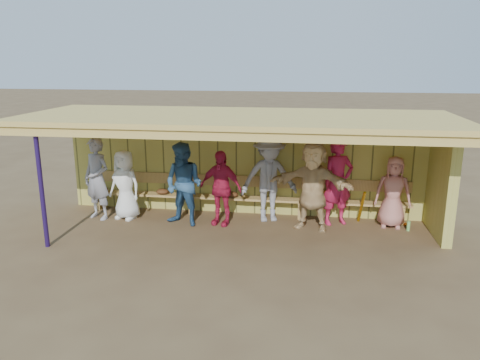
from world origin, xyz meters
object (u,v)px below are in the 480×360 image
player_b (125,185)px  player_c (184,185)px  player_f (313,185)px  bench (245,193)px  player_e (269,178)px  player_g (338,182)px  player_a (97,179)px  player_d (220,188)px  player_h (393,192)px

player_b → player_c: player_c is taller
player_f → bench: player_f is taller
player_e → player_f: 1.05m
player_f → player_g: player_f is taller
player_e → player_f: bearing=-38.9°
player_c → player_b: bearing=-169.9°
player_a → player_f: bearing=21.6°
player_e → player_b: bearing=169.4°
player_e → player_g: (1.52, 0.00, -0.03)m
player_e → bench: size_ratio=0.26×
player_f → player_e: bearing=172.7°
player_f → player_a: bearing=-164.6°
player_a → bench: (3.31, 0.75, -0.42)m
bench → player_d: bearing=-121.8°
player_c → bench: (1.23, 0.88, -0.40)m
player_g → bench: bearing=147.4°
player_c → player_d: size_ratio=1.11×
player_a → player_b: player_a is taller
player_g → player_h: (1.19, -0.02, -0.18)m
player_b → player_c: size_ratio=0.87×
player_c → bench: size_ratio=0.24×
player_b → player_c: 1.48m
player_e → player_a: bearing=169.7°
player_b → player_c: bearing=7.4°
player_c → player_h: 4.58m
player_a → player_f: 4.88m
player_g → bench: player_g is taller
player_d → player_h: size_ratio=1.06×
player_a → player_h: size_ratio=1.20×
player_h → player_d: bearing=-168.2°
player_c → player_d: (0.79, 0.16, -0.09)m
player_g → player_c: bearing=165.4°
player_b → player_f: size_ratio=0.83×
player_a → player_b: 0.65m
player_e → bench: 0.82m
player_b → player_g: player_g is taller
player_b → player_g: size_ratio=0.83×
player_f → player_h: bearing=27.1°
player_d → player_f: size_ratio=0.86×
player_b → bench: size_ratio=0.21×
player_d → player_h: player_d is taller
player_a → player_d: bearing=21.7°
player_a → player_g: 5.45m
player_f → player_h: (1.74, 0.38, -0.18)m
player_b → player_d: 2.24m
player_a → player_d: 2.87m
player_d → player_f: (2.01, 0.01, 0.13)m
player_b → player_d: (2.24, -0.06, 0.04)m
player_f → player_h: 1.79m
player_a → player_d: player_a is taller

